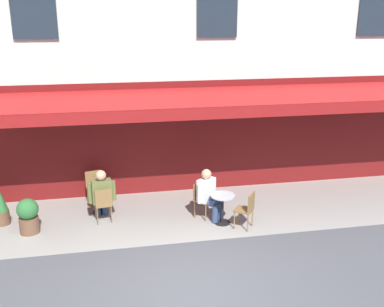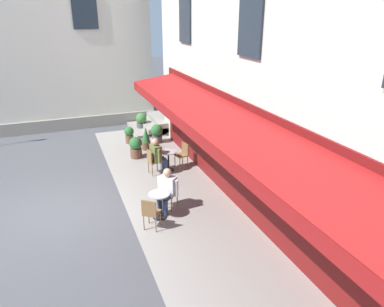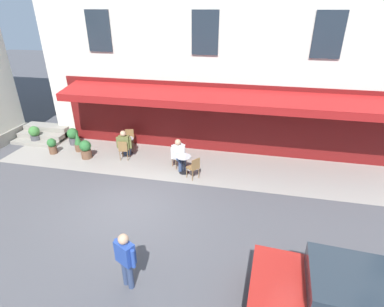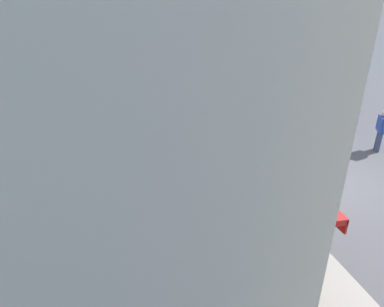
% 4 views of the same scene
% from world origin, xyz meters
% --- Properties ---
extents(ground_plane, '(70.00, 70.00, 0.00)m').
position_xyz_m(ground_plane, '(0.00, 0.00, 0.00)').
color(ground_plane, '#4C4C51').
extents(sidewalk_cafe_terrace, '(20.50, 3.20, 0.01)m').
position_xyz_m(sidewalk_cafe_terrace, '(-3.25, -3.40, 0.00)').
color(sidewalk_cafe_terrace, gray).
rests_on(sidewalk_cafe_terrace, ground_plane).
extents(back_alley_steps, '(2.40, 1.75, 0.60)m').
position_xyz_m(back_alley_steps, '(6.60, -4.59, 0.24)').
color(back_alley_steps, gray).
rests_on(back_alley_steps, ground_plane).
extents(cafe_table_near_entrance, '(0.60, 0.60, 0.75)m').
position_xyz_m(cafe_table_near_entrance, '(-1.30, -2.61, 0.49)').
color(cafe_table_near_entrance, black).
rests_on(cafe_table_near_entrance, ground_plane).
extents(cafe_chair_wicker_kerbside, '(0.56, 0.56, 0.91)m').
position_xyz_m(cafe_chair_wicker_kerbside, '(-1.80, -2.23, 0.55)').
color(cafe_chair_wicker_kerbside, olive).
rests_on(cafe_chair_wicker_kerbside, ground_plane).
extents(cafe_chair_wicker_facing_street, '(0.57, 0.57, 0.91)m').
position_xyz_m(cafe_chair_wicker_facing_street, '(-0.87, -3.07, 0.55)').
color(cafe_chair_wicker_facing_street, olive).
rests_on(cafe_chair_wicker_facing_street, ground_plane).
extents(cafe_table_mid_terrace, '(0.60, 0.60, 0.75)m').
position_xyz_m(cafe_table_mid_terrace, '(1.66, -3.81, 0.49)').
color(cafe_table_mid_terrace, black).
rests_on(cafe_table_mid_terrace, ground_plane).
extents(cafe_chair_wicker_back_row, '(0.45, 0.45, 0.91)m').
position_xyz_m(cafe_chair_wicker_back_row, '(1.57, -3.18, 0.55)').
color(cafe_chair_wicker_back_row, olive).
rests_on(cafe_chair_wicker_back_row, ground_plane).
extents(cafe_chair_wicker_under_awning, '(0.49, 0.49, 0.91)m').
position_xyz_m(cafe_chair_wicker_under_awning, '(1.82, -4.42, 0.55)').
color(cafe_chair_wicker_under_awning, olive).
rests_on(cafe_chair_wicker_under_awning, ground_plane).
extents(seated_patron_in_white, '(0.63, 0.64, 1.31)m').
position_xyz_m(seated_patron_in_white, '(-1.02, -2.92, 0.70)').
color(seated_patron_in_white, navy).
rests_on(seated_patron_in_white, ground_plane).
extents(seated_companion_in_olive, '(0.68, 0.60, 1.33)m').
position_xyz_m(seated_companion_in_olive, '(1.60, -3.40, 0.71)').
color(seated_companion_in_olive, navy).
rests_on(seated_companion_in_olive, ground_plane).
extents(potted_plant_entrance_left, '(0.53, 0.53, 0.82)m').
position_xyz_m(potted_plant_entrance_left, '(4.72, -4.24, 0.44)').
color(potted_plant_entrance_left, '#4C4C51').
rests_on(potted_plant_entrance_left, ground_plane).
extents(potted_plant_entrance_right, '(0.52, 0.52, 0.86)m').
position_xyz_m(potted_plant_entrance_right, '(6.69, -4.01, 0.45)').
color(potted_plant_entrance_right, '#4C4C51').
rests_on(potted_plant_entrance_right, ground_plane).
extents(potted_plant_by_steps, '(0.37, 0.37, 0.96)m').
position_xyz_m(potted_plant_by_steps, '(4.04, -3.57, 0.47)').
color(potted_plant_by_steps, brown).
rests_on(potted_plant_by_steps, ground_plane).
extents(potted_plant_mid_terrace, '(0.50, 0.50, 0.85)m').
position_xyz_m(potted_plant_mid_terrace, '(3.31, -2.98, 0.44)').
color(potted_plant_mid_terrace, brown).
rests_on(potted_plant_mid_terrace, ground_plane).
extents(potted_plant_under_sign, '(0.41, 0.41, 0.74)m').
position_xyz_m(potted_plant_under_sign, '(5.08, -3.08, 0.39)').
color(potted_plant_under_sign, brown).
rests_on(potted_plant_under_sign, ground_plane).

